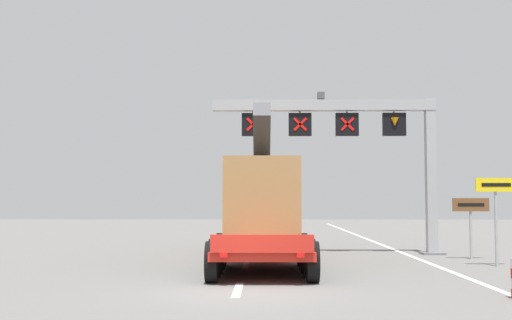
% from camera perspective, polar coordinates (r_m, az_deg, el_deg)
% --- Properties ---
extents(ground, '(112.00, 112.00, 0.00)m').
position_cam_1_polar(ground, '(15.69, -1.05, -11.69)').
color(ground, slate).
extents(lane_markings, '(0.20, 70.60, 0.01)m').
position_cam_1_polar(lane_markings, '(43.58, -0.01, -6.48)').
color(lane_markings, silver).
rests_on(lane_markings, ground).
extents(edge_line_right, '(0.20, 63.00, 0.01)m').
position_cam_1_polar(edge_line_right, '(28.19, 12.63, -7.99)').
color(edge_line_right, silver).
rests_on(edge_line_right, ground).
extents(overhead_lane_gantry, '(9.40, 0.90, 6.64)m').
position_cam_1_polar(overhead_lane_gantry, '(26.46, 8.84, 2.57)').
color(overhead_lane_gantry, '#9EA0A5').
rests_on(overhead_lane_gantry, ground).
extents(heavy_haul_truck_red, '(3.07, 14.08, 5.30)m').
position_cam_1_polar(heavy_haul_truck_red, '(24.48, 0.52, -4.11)').
color(heavy_haul_truck_red, red).
rests_on(heavy_haul_truck_red, ground).
extents(exit_sign_yellow, '(1.35, 0.15, 2.94)m').
position_cam_1_polar(exit_sign_yellow, '(22.67, 20.74, -3.46)').
color(exit_sign_yellow, '#9EA0A5').
rests_on(exit_sign_yellow, ground).
extents(tourist_info_sign_brown, '(1.36, 0.15, 2.27)m').
position_cam_1_polar(tourist_info_sign_brown, '(25.07, 18.72, -4.54)').
color(tourist_info_sign_brown, '#9EA0A5').
rests_on(tourist_info_sign_brown, ground).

